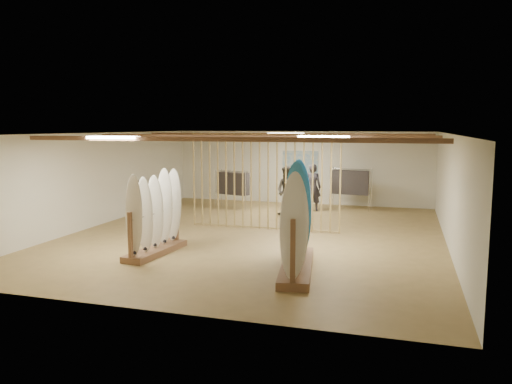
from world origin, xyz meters
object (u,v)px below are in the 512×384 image
(rack_left, at_px, (155,227))
(shopper_a, at_px, (312,184))
(clothing_rack_b, at_px, (351,182))
(clothing_rack_a, at_px, (233,183))
(shopper_b, at_px, (288,188))
(rack_right, at_px, (297,235))

(rack_left, bearing_deg, shopper_a, 76.27)
(rack_left, height_order, clothing_rack_b, rack_left)
(rack_left, bearing_deg, clothing_rack_a, 98.99)
(rack_left, xyz_separation_m, shopper_b, (1.86, 5.75, 0.30))
(clothing_rack_b, distance_m, shopper_b, 2.73)
(clothing_rack_b, xyz_separation_m, shopper_a, (-1.27, -0.69, -0.03))
(clothing_rack_a, relative_size, clothing_rack_b, 0.93)
(rack_right, bearing_deg, shopper_b, 96.09)
(rack_right, relative_size, clothing_rack_a, 2.00)
(rack_right, xyz_separation_m, shopper_b, (-1.63, 6.16, 0.18))
(rack_right, height_order, clothing_rack_a, rack_right)
(shopper_a, bearing_deg, rack_right, 94.92)
(shopper_b, bearing_deg, clothing_rack_b, 65.05)
(clothing_rack_a, xyz_separation_m, shopper_b, (2.28, -0.99, 0.03))
(shopper_b, bearing_deg, rack_right, -57.07)
(rack_right, height_order, shopper_a, rack_right)
(clothing_rack_b, height_order, shopper_a, shopper_a)
(clothing_rack_b, bearing_deg, clothing_rack_a, -158.12)
(rack_left, relative_size, rack_right, 0.73)
(rack_right, height_order, clothing_rack_b, rack_right)
(rack_left, xyz_separation_m, shopper_a, (2.45, 7.06, 0.30))
(clothing_rack_b, bearing_deg, rack_right, -83.43)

